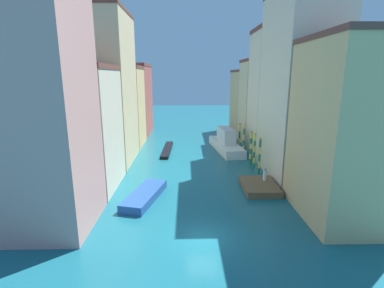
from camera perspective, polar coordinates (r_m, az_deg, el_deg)
ground_plane at (r=46.02m, az=0.36°, el=-1.97°), size 154.00×154.00×0.00m
building_left_0 at (r=24.93m, az=-27.48°, el=7.00°), size 6.47×7.59×20.19m
building_left_1 at (r=33.06m, az=-20.55°, el=2.96°), size 6.47×8.78×13.42m
building_left_2 at (r=42.30m, az=-16.48°, el=10.40°), size 6.47×10.71×20.76m
building_left_3 at (r=52.21m, az=-13.41°, el=7.30°), size 6.47×8.67×13.91m
building_left_4 at (r=62.37m, az=-11.44°, el=8.68°), size 6.47×12.20×14.62m
building_right_0 at (r=27.39m, az=28.11°, el=2.44°), size 6.47×9.67×15.53m
building_right_1 at (r=37.07m, az=20.35°, el=10.81°), size 6.47×11.91×22.11m
building_right_2 at (r=46.22m, az=15.87°, el=9.64°), size 6.47×7.46×19.11m
building_right_3 at (r=54.04m, az=13.29°, el=8.13°), size 6.47×7.98×15.08m
building_right_4 at (r=63.31m, az=11.13°, el=8.23°), size 6.47×10.93×13.44m
waterfront_dock at (r=32.79m, az=13.30°, el=-8.20°), size 3.67×5.27×0.71m
person_on_dock at (r=33.48m, az=14.29°, el=-5.97°), size 0.36×0.36×1.41m
mooring_pole_0 at (r=36.64m, az=13.33°, el=-2.40°), size 0.30×0.30×4.85m
mooring_pole_1 at (r=39.14m, az=12.32°, el=-1.29°), size 0.29×0.29×4.90m
mooring_pole_2 at (r=41.18m, az=11.66°, el=-0.59°), size 0.39×0.39×4.78m
mooring_pole_3 at (r=44.38m, az=10.25°, el=0.37°), size 0.27×0.27×4.64m
mooring_pole_4 at (r=47.97m, az=9.45°, el=1.44°), size 0.35×0.35×4.71m
vaporetto_white at (r=48.17m, az=6.79°, el=0.22°), size 4.78×11.96×3.77m
gondola_black at (r=47.85m, az=-4.98°, el=-1.13°), size 1.53×10.20×0.47m
motorboat_0 at (r=29.85m, az=-9.40°, el=-10.08°), size 4.05×7.58×0.85m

